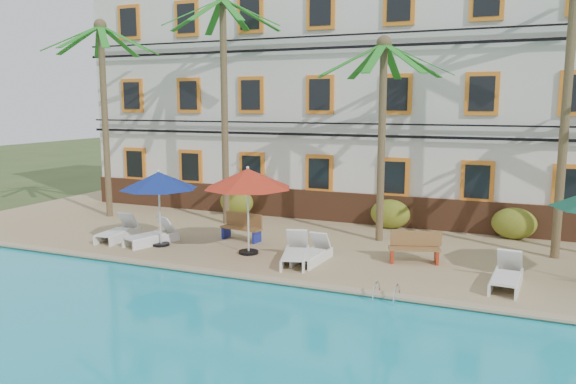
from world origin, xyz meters
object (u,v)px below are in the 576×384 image
at_px(palm_b, 224,79).
at_px(umbrella_red, 248,179).
at_px(palm_c, 382,109).
at_px(umbrella_blue, 159,181).
at_px(bench_right, 414,247).
at_px(lounger_e, 507,276).
at_px(lounger_c, 295,253).
at_px(pool_ladder, 386,298).
at_px(palm_d, 570,60).
at_px(lounger_b, 152,235).
at_px(bench_left, 242,227).
at_px(lounger_a, 119,231).
at_px(lounger_d, 313,253).
at_px(palm_a, 104,91).

distance_m(palm_b, umbrella_red, 5.64).
relative_size(palm_b, palm_c, 1.27).
distance_m(umbrella_blue, bench_right, 8.38).
xyz_separation_m(palm_c, lounger_e, (4.21, -3.61, -4.21)).
bearing_deg(lounger_c, umbrella_blue, 178.33).
bearing_deg(pool_ladder, bench_right, 89.29).
height_order(umbrella_blue, lounger_c, umbrella_blue).
distance_m(palm_d, lounger_b, 14.03).
xyz_separation_m(lounger_b, lounger_c, (5.29, -0.23, 0.01)).
height_order(palm_c, bench_left, palm_c).
bearing_deg(umbrella_blue, lounger_e, -0.48).
relative_size(palm_b, pool_ladder, 11.76).
bearing_deg(lounger_c, pool_ladder, -31.17).
bearing_deg(lounger_a, lounger_e, -0.99).
relative_size(palm_c, lounger_d, 3.84).
xyz_separation_m(lounger_e, bench_left, (-8.58, 1.83, 0.18)).
relative_size(lounger_a, lounger_d, 1.07).
relative_size(umbrella_blue, lounger_d, 1.42).
bearing_deg(bench_left, umbrella_blue, -140.95).
relative_size(lounger_c, pool_ladder, 2.77).
bearing_deg(lounger_d, palm_b, 143.22).
distance_m(lounger_a, pool_ladder, 10.15).
distance_m(lounger_b, lounger_e, 11.13).
bearing_deg(lounger_e, palm_d, 70.25).
height_order(umbrella_red, lounger_c, umbrella_red).
distance_m(umbrella_blue, bench_left, 3.24).
xyz_separation_m(palm_d, lounger_e, (-1.27, -3.54, -5.63)).
relative_size(palm_a, pool_ladder, 10.73).
distance_m(palm_b, lounger_a, 6.85).
bearing_deg(palm_a, lounger_c, -19.19).
distance_m(palm_d, umbrella_red, 10.07).
height_order(palm_c, lounger_a, palm_c).
bearing_deg(lounger_e, pool_ladder, -143.43).
height_order(palm_a, lounger_e, palm_a).
distance_m(lounger_c, lounger_e, 5.84).
height_order(lounger_c, pool_ladder, lounger_c).
height_order(palm_b, pool_ladder, palm_b).
height_order(lounger_d, bench_left, bench_left).
height_order(lounger_e, bench_left, bench_left).
distance_m(lounger_b, lounger_d, 5.72).
bearing_deg(palm_c, lounger_a, -157.90).
height_order(lounger_c, lounger_d, lounger_c).
xyz_separation_m(lounger_b, lounger_d, (5.72, 0.07, -0.02)).
bearing_deg(pool_ladder, palm_d, 54.52).
relative_size(umbrella_blue, lounger_b, 1.29).
xyz_separation_m(umbrella_blue, umbrella_red, (3.14, 0.24, 0.20)).
bearing_deg(palm_c, palm_a, -178.72).
bearing_deg(lounger_a, palm_a, 134.29).
distance_m(palm_a, umbrella_red, 9.03).
relative_size(palm_a, lounger_e, 4.13).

